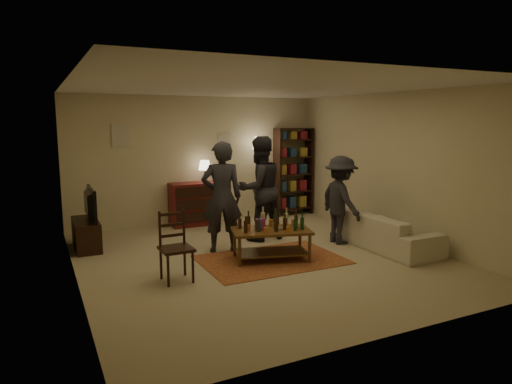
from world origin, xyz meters
TOP-DOWN VIEW (x-y plane):
  - floor at (0.00, 0.00)m, footprint 6.00×6.00m
  - room_shell at (-0.65, 2.98)m, footprint 6.00×6.00m
  - rug at (0.11, -0.18)m, footprint 2.20×1.50m
  - coffee_table at (0.11, -0.18)m, footprint 1.35×0.96m
  - dining_chair at (-1.51, -0.39)m, footprint 0.44×0.44m
  - tv_stand at (-2.44, 1.80)m, footprint 0.40×1.00m
  - dresser at (-0.19, 2.71)m, footprint 1.00×0.50m
  - bookshelf at (2.25, 2.78)m, footprint 0.90×0.34m
  - floor_lamp at (1.33, 2.65)m, footprint 0.36×0.36m
  - sofa at (2.20, -0.40)m, footprint 0.81×2.08m
  - person_left at (-0.40, 0.62)m, footprint 0.77×0.61m
  - person_right at (0.50, 1.04)m, footprint 1.02×0.85m
  - person_by_sofa at (1.70, 0.19)m, footprint 0.62×1.04m

SIDE VIEW (x-z plane):
  - floor at x=0.00m, z-range 0.00..0.00m
  - rug at x=0.11m, z-range 0.00..0.01m
  - sofa at x=2.20m, z-range 0.00..0.61m
  - tv_stand at x=-2.44m, z-range -0.14..0.91m
  - coffee_table at x=0.11m, z-range 0.01..0.85m
  - dresser at x=-0.19m, z-range -0.20..1.16m
  - dining_chair at x=-1.51m, z-range 0.02..1.01m
  - person_by_sofa at x=1.70m, z-range 0.00..1.57m
  - person_left at x=-0.40m, z-range 0.00..1.86m
  - person_right at x=0.50m, z-range 0.00..1.91m
  - bookshelf at x=2.25m, z-range 0.03..2.04m
  - floor_lamp at x=1.33m, z-range 0.65..2.50m
  - room_shell at x=-0.65m, z-range -1.19..4.81m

